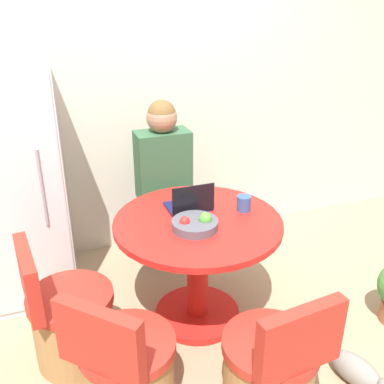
% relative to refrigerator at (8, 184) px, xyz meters
% --- Properties ---
extents(ground_plane, '(12.00, 12.00, 0.00)m').
position_rel_refrigerator_xyz_m(ground_plane, '(1.10, -1.05, -0.86)').
color(ground_plane, '#9E8466').
extents(wall_back, '(7.00, 0.06, 2.60)m').
position_rel_refrigerator_xyz_m(wall_back, '(1.10, 0.40, 0.44)').
color(wall_back, beige).
rests_on(wall_back, ground_plane).
extents(refrigerator, '(0.71, 0.72, 1.72)m').
position_rel_refrigerator_xyz_m(refrigerator, '(0.00, 0.00, 0.00)').
color(refrigerator, silver).
rests_on(refrigerator, ground_plane).
extents(dining_table, '(1.06, 1.06, 0.76)m').
position_rel_refrigerator_xyz_m(dining_table, '(1.10, -0.77, -0.34)').
color(dining_table, red).
rests_on(dining_table, ground_plane).
extents(chair_near_left_corner, '(0.58, 0.58, 0.82)m').
position_rel_refrigerator_xyz_m(chair_near_left_corner, '(0.49, -1.35, -0.58)').
color(chair_near_left_corner, '#9E7042').
rests_on(chair_near_left_corner, ground_plane).
extents(chair_near_camera, '(0.50, 0.51, 0.82)m').
position_rel_refrigerator_xyz_m(chair_near_camera, '(1.19, -1.61, -0.58)').
color(chair_near_camera, '#9E7042').
rests_on(chair_near_camera, ground_plane).
extents(chair_left_side, '(0.51, 0.50, 0.82)m').
position_rel_refrigerator_xyz_m(chair_left_side, '(0.26, -0.86, -0.58)').
color(chair_left_side, '#9E7042').
rests_on(chair_left_side, ground_plane).
extents(person_seated, '(0.40, 0.37, 1.36)m').
position_rel_refrigerator_xyz_m(person_seated, '(1.09, -0.01, -0.10)').
color(person_seated, '#2D2D38').
rests_on(person_seated, ground_plane).
extents(laptop, '(0.28, 0.21, 0.20)m').
position_rel_refrigerator_xyz_m(laptop, '(1.10, -0.62, -0.05)').
color(laptop, '#141947').
rests_on(laptop, dining_table).
extents(fruit_bowl, '(0.28, 0.28, 0.10)m').
position_rel_refrigerator_xyz_m(fruit_bowl, '(1.05, -0.87, -0.06)').
color(fruit_bowl, '#4C4C56').
rests_on(fruit_bowl, dining_table).
extents(coffee_cup, '(0.09, 0.09, 0.10)m').
position_rel_refrigerator_xyz_m(coffee_cup, '(1.43, -0.74, -0.05)').
color(coffee_cup, '#2D4C84').
rests_on(coffee_cup, dining_table).
extents(cat, '(0.25, 0.43, 0.17)m').
position_rel_refrigerator_xyz_m(cat, '(1.76, -1.62, -0.77)').
color(cat, gray).
rests_on(cat, ground_plane).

